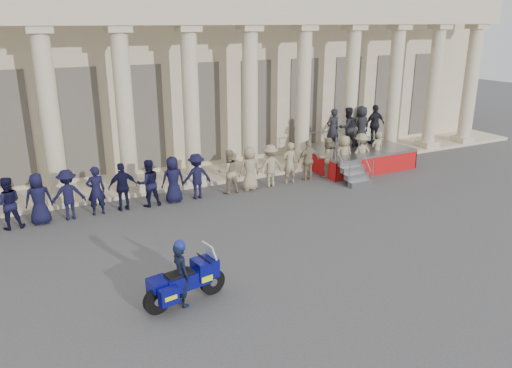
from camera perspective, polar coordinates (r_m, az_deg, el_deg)
The scene contains 6 objects.
ground at distance 13.52m, azimuth -0.27°, elevation -10.29°, with size 90.00×90.00×0.00m, color #414143.
building at distance 25.98m, azimuth -15.59°, elevation 13.28°, with size 40.00×12.50×9.00m.
officer_rank at distance 18.37m, azimuth -12.48°, elevation 0.06°, with size 22.19×0.66×1.74m.
reviewing_stand at distance 23.35m, azimuth 11.39°, elevation 5.38°, with size 4.48×4.24×2.75m.
motorcycle at distance 12.11m, azimuth -8.02°, elevation -10.86°, with size 2.14×0.99×1.38m.
rider at distance 11.95m, azimuth -8.57°, elevation -10.01°, with size 0.47×0.63×1.67m.
Camera 1 is at (-5.37, -10.61, 6.43)m, focal length 35.00 mm.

